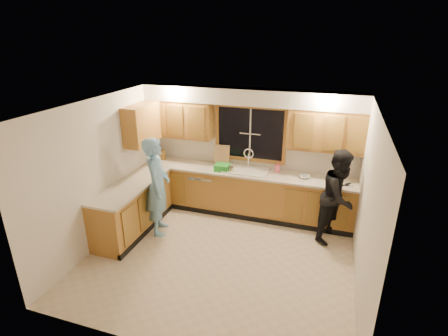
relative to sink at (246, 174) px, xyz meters
The scene contains 26 objects.
floor 1.82m from the sink, 90.00° to the right, with size 4.20×4.20×0.00m, color beige.
ceiling 2.29m from the sink, 90.00° to the right, with size 4.20×4.20×0.00m, color silver.
wall_back 0.49m from the sink, 90.00° to the left, with size 4.20×4.20×0.00m, color silver.
wall_left 2.67m from the sink, 142.62° to the right, with size 3.80×3.80×0.00m, color silver.
wall_right 2.67m from the sink, 37.38° to the right, with size 3.80×3.80×0.00m, color silver.
base_cabinets_back 0.42m from the sink, 90.00° to the right, with size 4.20×0.60×0.88m, color #AD7532.
base_cabinets_left 2.23m from the sink, 145.12° to the right, with size 0.60×1.90×0.88m, color #AD7532.
countertop_back 0.04m from the sink, 90.00° to the right, with size 4.20×0.63×0.04m, color beige.
countertop_left 2.18m from the sink, 144.90° to the right, with size 0.63×1.90×0.04m, color beige.
upper_cabinets_left 1.72m from the sink, behind, with size 1.35×0.33×0.75m, color #AD7532.
upper_cabinets_right 1.72m from the sink, ahead, with size 1.35×0.33×0.75m, color #AD7532.
upper_cabinets_return 2.21m from the sink, 165.94° to the right, with size 0.33×0.90×0.75m, color #AD7532.
soffit 1.49m from the sink, 90.00° to the left, with size 4.20×0.35×0.30m, color beige.
window_frame 0.79m from the sink, 90.00° to the left, with size 1.44×0.03×1.14m.
sink is the anchor object (origin of this frame).
dishwasher 0.96m from the sink, behind, with size 0.60×0.56×0.82m, color silver.
stove 2.60m from the sink, 134.61° to the right, with size 0.58×0.75×0.90m, color silver.
man 1.76m from the sink, 138.33° to the right, with size 0.66×0.43×1.81m, color #73ACD9.
woman 1.82m from the sink, 13.39° to the right, with size 0.81×0.63×1.67m, color black.
knife_block 1.86m from the sink, behind, with size 0.11×0.09×0.20m, color olive.
cutting_board 0.66m from the sink, 159.05° to the left, with size 0.30×0.02×0.41m, color tan.
dish_crate 0.48m from the sink, 166.05° to the right, with size 0.28×0.26×0.13m, color green.
soap_bottle 0.63m from the sink, 13.46° to the left, with size 0.09×0.10×0.21m, color #FF6189.
bowl 1.13m from the sink, ahead, with size 0.20×0.20×0.05m, color silver.
can_left 0.30m from the sink, 145.61° to the right, with size 0.06×0.06×0.12m, color #BDAF91.
can_right 0.34m from the sink, 151.14° to the right, with size 0.06×0.06×0.11m, color #BDAF91.
Camera 1 is at (1.56, -4.56, 3.47)m, focal length 28.00 mm.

